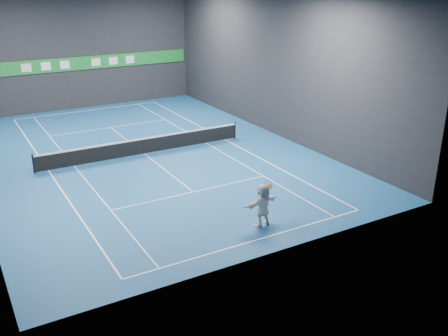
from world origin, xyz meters
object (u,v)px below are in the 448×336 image
player (263,205)px  tennis_net (144,145)px  tennis_racket (269,185)px  tennis_ball (263,169)px

player → tennis_net: (-0.96, 10.94, -0.39)m
tennis_racket → player: bearing=-170.7°
tennis_ball → player: bearing=22.0°
player → tennis_racket: 0.87m
player → tennis_net: player is taller
tennis_net → tennis_racket: tennis_racket is taller
player → tennis_net: size_ratio=0.15×
tennis_ball → tennis_racket: 0.87m
tennis_ball → tennis_net: bearing=94.6°
player → tennis_ball: bearing=13.8°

